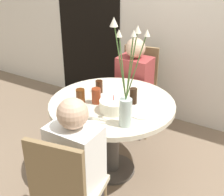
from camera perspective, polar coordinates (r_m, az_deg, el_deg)
ground_plane at (r=3.03m, az=0.00°, el=-12.99°), size 16.00×16.00×0.00m
wall_back at (r=3.51m, az=10.91°, el=15.86°), size 8.00×0.05×2.60m
doorway_panel at (r=4.03m, az=-4.33°, el=13.62°), size 0.90×0.01×2.05m
dining_table at (r=2.69m, az=0.00°, el=-3.46°), size 1.07×1.07×0.72m
chair_left_flank at (r=3.45m, az=4.78°, el=2.58°), size 0.47×0.47×0.93m
chair_near_front at (r=2.09m, az=-8.51°, el=-15.88°), size 0.47×0.47×0.93m
birthday_cake at (r=2.48m, az=0.31°, el=-1.37°), size 0.23×0.23×0.14m
flower_vase at (r=2.19m, az=2.56°, el=0.85°), size 0.24×0.21×0.79m
side_plate at (r=2.46m, az=5.39°, el=-2.83°), size 0.19×0.19×0.01m
drink_glass_0 at (r=2.59m, az=3.92°, el=0.38°), size 0.06×0.06×0.13m
drink_glass_1 at (r=2.78m, az=-2.37°, el=2.12°), size 0.06×0.06×0.11m
drink_glass_2 at (r=2.59m, az=-5.79°, el=0.24°), size 0.07×0.07×0.13m
drink_glass_3 at (r=2.59m, az=-2.90°, el=0.40°), size 0.08×0.08×0.13m
person_guest at (r=3.32m, az=4.04°, el=1.26°), size 0.34×0.24×1.09m
person_boy at (r=2.21m, az=-6.50°, el=-13.64°), size 0.34×0.24×1.09m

